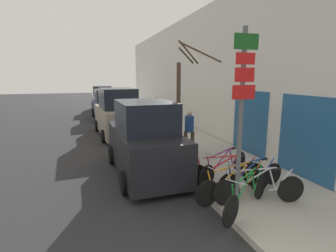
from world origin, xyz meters
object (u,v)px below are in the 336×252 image
signpost (241,110)px  pedestrian_far (156,107)px  bicycle_0 (247,195)px  parked_car_1 (117,114)px  street_tree (181,103)px  bicycle_4 (226,173)px  pedestrian_near (189,128)px  bicycle_2 (235,184)px  parked_car_0 (145,142)px  bicycle_1 (259,188)px  parked_car_2 (107,105)px  bicycle_5 (225,167)px  parked_car_3 (102,99)px  bicycle_3 (252,177)px

signpost → pedestrian_far: bearing=83.5°
bicycle_0 → parked_car_1: size_ratio=0.40×
signpost → street_tree: street_tree is taller
bicycle_4 → pedestrian_near: pedestrian_near is taller
bicycle_2 → parked_car_0: 3.15m
street_tree → bicycle_1: bearing=-83.8°
parked_car_2 → street_tree: (1.69, -10.67, 1.16)m
bicycle_4 → bicycle_1: bearing=-155.3°
bicycle_5 → street_tree: (-0.42, 2.47, 1.61)m
pedestrian_far → street_tree: (-1.26, -7.84, 1.06)m
parked_car_3 → pedestrian_near: parked_car_3 is taller
bicycle_5 → parked_car_3: bearing=-21.4°
bicycle_3 → pedestrian_far: pedestrian_far is taller
bicycle_2 → bicycle_4: bearing=-22.8°
parked_car_3 → pedestrian_near: (2.25, -15.07, 0.07)m
signpost → pedestrian_near: (0.67, 4.49, -1.27)m
bicycle_0 → bicycle_2: bicycle_0 is taller
signpost → parked_car_3: bearing=94.6°
parked_car_2 → parked_car_3: parked_car_3 is taller
pedestrian_far → parked_car_3: bearing=-72.4°
bicycle_0 → parked_car_1: parked_car_1 is taller
bicycle_5 → pedestrian_far: bearing=-32.6°
bicycle_3 → parked_car_0: parked_car_0 is taller
bicycle_1 → parked_car_1: (-2.08, 8.94, 0.57)m
bicycle_0 → pedestrian_far: bearing=-38.9°
bicycle_2 → pedestrian_far: (1.19, 11.44, 0.55)m
signpost → parked_car_0: signpost is taller
bicycle_0 → street_tree: street_tree is taller
bicycle_1 → parked_car_1: 9.20m
bicycle_1 → parked_car_2: parked_car_2 is taller
bicycle_1 → parked_car_3: 19.77m
bicycle_5 → pedestrian_far: 10.36m
pedestrian_near → street_tree: size_ratio=0.39×
bicycle_3 → parked_car_0: 3.32m
signpost → pedestrian_far: signpost is taller
bicycle_4 → parked_car_3: size_ratio=0.51×
bicycle_0 → street_tree: 4.49m
signpost → bicycle_0: signpost is taller
bicycle_0 → bicycle_3: size_ratio=0.87×
street_tree → bicycle_4: bearing=-85.7°
bicycle_2 → parked_car_3: parked_car_3 is taller
bicycle_0 → pedestrian_far: (1.28, 12.04, 0.54)m
pedestrian_near → signpost: bearing=93.5°
signpost → parked_car_2: (-1.62, 14.56, -1.37)m
bicycle_0 → parked_car_2: bearing=-26.4°
bicycle_0 → parked_car_1: 9.31m
signpost → pedestrian_near: 4.71m
bicycle_3 → bicycle_5: (-0.31, 0.84, 0.02)m
bicycle_2 → bicycle_4: size_ratio=1.07×
parked_car_2 → parked_car_3: size_ratio=1.02×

